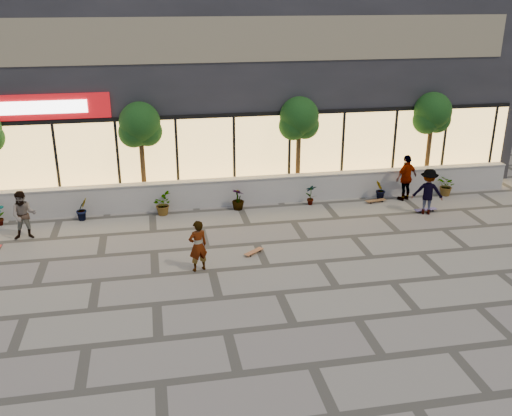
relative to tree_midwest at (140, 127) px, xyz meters
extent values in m
plane|color=gray|center=(3.50, -7.70, -2.99)|extent=(80.00, 80.00, 0.00)
cube|color=beige|center=(3.50, -0.70, -2.49)|extent=(22.00, 0.35, 1.00)
cube|color=#B2AFA8|center=(3.50, -0.70, -1.97)|extent=(22.00, 0.42, 0.04)
cube|color=#24252A|center=(3.50, 4.80, 1.26)|extent=(24.00, 9.00, 8.50)
cube|color=#FFC666|center=(3.50, 0.28, -1.29)|extent=(23.04, 0.05, 3.00)
cube|color=black|center=(3.50, 0.25, 0.26)|extent=(23.04, 0.08, 0.15)
cube|color=#A80C10|center=(-3.50, 0.23, 0.81)|extent=(5.00, 0.10, 0.90)
cube|color=white|center=(-3.50, 0.16, 0.81)|extent=(3.40, 0.06, 0.45)
cube|color=brown|center=(3.50, 0.28, 3.01)|extent=(21.60, 0.05, 1.60)
imported|color=#133C13|center=(-2.20, -1.25, -2.58)|extent=(0.57, 0.57, 0.81)
imported|color=#133C13|center=(0.60, -1.25, -2.58)|extent=(0.68, 0.77, 0.81)
imported|color=#133C13|center=(3.40, -1.25, -2.58)|extent=(0.64, 0.64, 0.81)
imported|color=#133C13|center=(6.20, -1.25, -2.58)|extent=(0.46, 0.35, 0.81)
imported|color=#133C13|center=(9.00, -1.25, -2.58)|extent=(0.55, 0.57, 0.81)
imported|color=#133C13|center=(11.80, -1.25, -2.58)|extent=(0.77, 0.84, 0.81)
cylinder|color=#4D391B|center=(0.00, 0.00, -1.37)|extent=(0.18, 0.18, 3.24)
sphere|color=#133C13|center=(0.00, 0.00, 0.18)|extent=(1.50, 1.50, 1.50)
sphere|color=#133C13|center=(-0.25, -0.05, -0.18)|extent=(1.10, 1.10, 1.10)
sphere|color=#133C13|center=(0.25, 0.05, -0.18)|extent=(1.10, 1.10, 1.10)
cylinder|color=#4D391B|center=(6.00, 0.00, -1.37)|extent=(0.18, 0.18, 3.24)
sphere|color=#133C13|center=(6.00, 0.00, 0.18)|extent=(1.50, 1.50, 1.50)
sphere|color=#133C13|center=(5.75, -0.05, -0.18)|extent=(1.10, 1.10, 1.10)
sphere|color=#133C13|center=(6.25, 0.05, -0.18)|extent=(1.10, 1.10, 1.10)
cylinder|color=#4D391B|center=(11.50, 0.00, -1.37)|extent=(0.18, 0.18, 3.24)
sphere|color=#133C13|center=(11.50, 0.00, 0.18)|extent=(1.50, 1.50, 1.50)
sphere|color=#133C13|center=(11.25, -0.05, -0.18)|extent=(1.10, 1.10, 1.10)
sphere|color=#133C13|center=(11.75, 0.05, -0.18)|extent=(1.10, 1.10, 1.10)
imported|color=white|center=(1.49, -5.95, -2.21)|extent=(0.65, 0.53, 1.55)
imported|color=tan|center=(-3.87, -2.61, -2.17)|extent=(0.83, 0.66, 1.63)
imported|color=white|center=(9.96, -1.40, -2.08)|extent=(1.15, 0.83, 1.81)
imported|color=maroon|center=(10.10, -2.93, -2.14)|extent=(1.25, 1.00, 1.69)
cube|color=#985831|center=(3.28, -5.17, -2.91)|extent=(0.69, 0.59, 0.02)
cylinder|color=black|center=(3.41, -4.98, -2.96)|extent=(0.06, 0.05, 0.05)
cylinder|color=black|center=(3.49, -5.08, -2.96)|extent=(0.06, 0.05, 0.05)
cylinder|color=black|center=(3.06, -5.25, -2.96)|extent=(0.06, 0.05, 0.05)
cylinder|color=black|center=(3.14, -5.36, -2.96)|extent=(0.06, 0.05, 0.05)
cube|color=brown|center=(8.74, -1.50, -2.90)|extent=(0.83, 0.33, 0.02)
cylinder|color=black|center=(8.97, -1.39, -2.96)|extent=(0.06, 0.04, 0.06)
cylinder|color=black|center=(9.00, -1.53, -2.96)|extent=(0.06, 0.04, 0.06)
cylinder|color=black|center=(8.48, -1.47, -2.96)|extent=(0.06, 0.04, 0.06)
cylinder|color=black|center=(8.50, -1.61, -2.96)|extent=(0.06, 0.04, 0.06)
cube|color=#5B4E90|center=(10.18, -2.77, -2.89)|extent=(0.87, 0.30, 0.02)
cylinder|color=black|center=(10.44, -2.67, -2.95)|extent=(0.06, 0.04, 0.06)
cylinder|color=black|center=(10.45, -2.82, -2.95)|extent=(0.06, 0.04, 0.06)
cylinder|color=black|center=(9.92, -2.72, -2.95)|extent=(0.06, 0.04, 0.06)
cylinder|color=black|center=(9.93, -2.87, -2.95)|extent=(0.06, 0.04, 0.06)
camera|label=1|loc=(0.38, -20.93, 4.62)|focal=40.00mm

